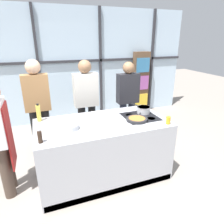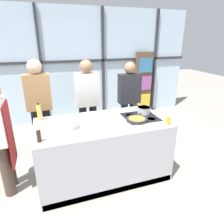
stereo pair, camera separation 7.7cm
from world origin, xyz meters
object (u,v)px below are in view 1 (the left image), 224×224
object	(u,v)px
mixing_bowl	(70,126)
pepper_grinder	(40,137)
spectator_far_left	(38,103)
saucepan	(143,110)
spectator_center_right	(128,97)
juice_glass_near	(168,120)
spectator_center_left	(86,100)
oil_bottle	(39,113)
chef	(1,136)
white_plate	(72,121)
frying_pan	(137,119)

from	to	relation	value
mixing_bowl	pepper_grinder	distance (m)	0.47
spectator_far_left	saucepan	world-z (taller)	spectator_far_left
spectator_center_right	pepper_grinder	size ratio (longest dim) A/B	9.26
spectator_center_right	juice_glass_near	distance (m)	1.40
pepper_grinder	spectator_center_left	bearing A→B (deg)	56.50
mixing_bowl	oil_bottle	bearing A→B (deg)	130.99
chef	saucepan	bearing A→B (deg)	90.76
chef	white_plate	world-z (taller)	chef
saucepan	pepper_grinder	world-z (taller)	pepper_grinder
spectator_far_left	oil_bottle	xyz separation A→B (m)	(0.00, -0.63, 0.04)
chef	frying_pan	distance (m)	1.89
chef	white_plate	size ratio (longest dim) A/B	5.88
white_plate	spectator_center_left	bearing A→B (deg)	63.29
spectator_center_left	juice_glass_near	distance (m)	1.64
spectator_far_left	oil_bottle	bearing A→B (deg)	90.28
spectator_far_left	spectator_center_left	size ratio (longest dim) A/B	1.02
spectator_far_left	white_plate	distance (m)	0.95
chef	spectator_far_left	xyz separation A→B (m)	(0.49, 0.90, 0.12)
oil_bottle	chef	bearing A→B (deg)	-151.50
saucepan	mixing_bowl	xyz separation A→B (m)	(-1.24, -0.19, -0.02)
spectator_center_left	juice_glass_near	size ratio (longest dim) A/B	15.22
spectator_center_right	mixing_bowl	xyz separation A→B (m)	(-1.36, -1.07, 0.02)
white_plate	juice_glass_near	world-z (taller)	juice_glass_near
mixing_bowl	oil_bottle	distance (m)	0.58
juice_glass_near	spectator_far_left	bearing A→B (deg)	141.27
spectator_far_left	saucepan	xyz separation A→B (m)	(1.62, -0.87, -0.03)
chef	pepper_grinder	size ratio (longest dim) A/B	8.90
spectator_far_left	spectator_center_left	xyz separation A→B (m)	(0.87, 0.00, -0.03)
spectator_center_left	pepper_grinder	bearing A→B (deg)	56.50
spectator_center_left	juice_glass_near	world-z (taller)	spectator_center_left
spectator_far_left	frying_pan	bearing A→B (deg)	140.93
spectator_center_left	mixing_bowl	world-z (taller)	spectator_center_left
chef	juice_glass_near	distance (m)	2.29
frying_pan	spectator_center_left	bearing A→B (deg)	114.41
pepper_grinder	mixing_bowl	bearing A→B (deg)	33.93
mixing_bowl	pepper_grinder	world-z (taller)	pepper_grinder
white_plate	mixing_bowl	size ratio (longest dim) A/B	1.07
spectator_center_right	oil_bottle	xyz separation A→B (m)	(-1.74, -0.63, 0.11)
spectator_center_right	spectator_far_left	bearing A→B (deg)	0.00
oil_bottle	pepper_grinder	bearing A→B (deg)	-90.83
frying_pan	pepper_grinder	bearing A→B (deg)	-171.54
mixing_bowl	spectator_far_left	bearing A→B (deg)	109.60
spectator_far_left	mixing_bowl	bearing A→B (deg)	109.60
spectator_far_left	frying_pan	world-z (taller)	spectator_far_left
saucepan	spectator_center_right	bearing A→B (deg)	82.25
chef	spectator_center_right	size ratio (longest dim) A/B	0.96
saucepan	white_plate	distance (m)	1.17
mixing_bowl	juice_glass_near	world-z (taller)	juice_glass_near
oil_bottle	spectator_center_left	bearing A→B (deg)	36.10
oil_bottle	juice_glass_near	bearing A→B (deg)	-23.69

